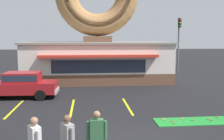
% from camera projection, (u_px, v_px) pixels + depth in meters
% --- Properties ---
extents(donut_shop_building, '(12.30, 6.75, 10.96)m').
position_uv_depth(donut_shop_building, '(97.00, 38.00, 22.59)').
color(donut_shop_building, brown).
rests_on(donut_shop_building, ground).
extents(putting_mat, '(3.45, 1.17, 0.03)m').
position_uv_depth(putting_mat, '(194.00, 121.00, 11.64)').
color(putting_mat, '#1E842D').
rests_on(putting_mat, ground).
extents(mini_donut_near_left, '(0.13, 0.13, 0.04)m').
position_uv_depth(mini_donut_near_left, '(209.00, 119.00, 11.82)').
color(mini_donut_near_left, brown).
rests_on(mini_donut_near_left, putting_mat).
extents(mini_donut_near_right, '(0.13, 0.13, 0.04)m').
position_uv_depth(mini_donut_near_right, '(217.00, 117.00, 12.15)').
color(mini_donut_near_right, brown).
rests_on(mini_donut_near_right, putting_mat).
extents(mini_donut_mid_left, '(0.13, 0.13, 0.04)m').
position_uv_depth(mini_donut_mid_left, '(193.00, 120.00, 11.72)').
color(mini_donut_mid_left, brown).
rests_on(mini_donut_mid_left, putting_mat).
extents(mini_donut_mid_centre, '(0.13, 0.13, 0.04)m').
position_uv_depth(mini_donut_mid_centre, '(163.00, 119.00, 11.93)').
color(mini_donut_mid_centre, '#D17F47').
rests_on(mini_donut_mid_centre, putting_mat).
extents(mini_donut_mid_right, '(0.13, 0.13, 0.04)m').
position_uv_depth(mini_donut_mid_right, '(181.00, 118.00, 11.95)').
color(mini_donut_mid_right, '#D8667F').
rests_on(mini_donut_mid_right, putting_mat).
extents(mini_donut_far_left, '(0.13, 0.13, 0.04)m').
position_uv_depth(mini_donut_far_left, '(212.00, 120.00, 11.69)').
color(mini_donut_far_left, brown).
rests_on(mini_donut_far_left, putting_mat).
extents(mini_donut_far_centre, '(0.13, 0.13, 0.04)m').
position_uv_depth(mini_donut_far_centre, '(174.00, 123.00, 11.28)').
color(mini_donut_far_centre, brown).
rests_on(mini_donut_far_centre, putting_mat).
extents(mini_donut_far_right, '(0.13, 0.13, 0.04)m').
position_uv_depth(mini_donut_far_right, '(164.00, 120.00, 11.76)').
color(mini_donut_far_right, '#A5724C').
rests_on(mini_donut_far_right, putting_mat).
extents(mini_donut_extra, '(0.13, 0.13, 0.04)m').
position_uv_depth(mini_donut_extra, '(171.00, 121.00, 11.57)').
color(mini_donut_extra, brown).
rests_on(mini_donut_extra, putting_mat).
extents(golf_ball, '(0.04, 0.04, 0.04)m').
position_uv_depth(golf_ball, '(179.00, 122.00, 11.41)').
color(golf_ball, white).
rests_on(golf_ball, putting_mat).
extents(car_red, '(4.60, 2.06, 1.60)m').
position_uv_depth(car_red, '(21.00, 84.00, 16.24)').
color(car_red, maroon).
rests_on(car_red, ground).
extents(pedestrian_hooded_kid, '(0.60, 0.24, 1.64)m').
position_uv_depth(pedestrian_hooded_kid, '(97.00, 136.00, 7.52)').
color(pedestrian_hooded_kid, slate).
rests_on(pedestrian_hooded_kid, ground).
extents(pedestrian_leather_jacket_man, '(0.41, 0.51, 1.61)m').
position_uv_depth(pedestrian_leather_jacket_man, '(67.00, 140.00, 7.22)').
color(pedestrian_leather_jacket_man, '#232328').
rests_on(pedestrian_leather_jacket_man, ground).
extents(trash_bin, '(0.57, 0.57, 0.97)m').
position_uv_depth(trash_bin, '(14.00, 82.00, 19.21)').
color(trash_bin, '#1E662D').
rests_on(trash_bin, ground).
extents(traffic_light_pole, '(0.28, 0.47, 5.80)m').
position_uv_depth(traffic_light_pole, '(179.00, 38.00, 27.13)').
color(traffic_light_pole, '#595B60').
rests_on(traffic_light_pole, ground).
extents(parking_stripe_left, '(0.12, 3.60, 0.01)m').
position_uv_depth(parking_stripe_left, '(15.00, 109.00, 13.75)').
color(parking_stripe_left, yellow).
rests_on(parking_stripe_left, ground).
extents(parking_stripe_mid_left, '(0.12, 3.60, 0.01)m').
position_uv_depth(parking_stripe_mid_left, '(72.00, 107.00, 14.04)').
color(parking_stripe_mid_left, yellow).
rests_on(parking_stripe_mid_left, ground).
extents(parking_stripe_centre, '(0.12, 3.60, 0.01)m').
position_uv_depth(parking_stripe_centre, '(127.00, 106.00, 14.32)').
color(parking_stripe_centre, yellow).
rests_on(parking_stripe_centre, ground).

